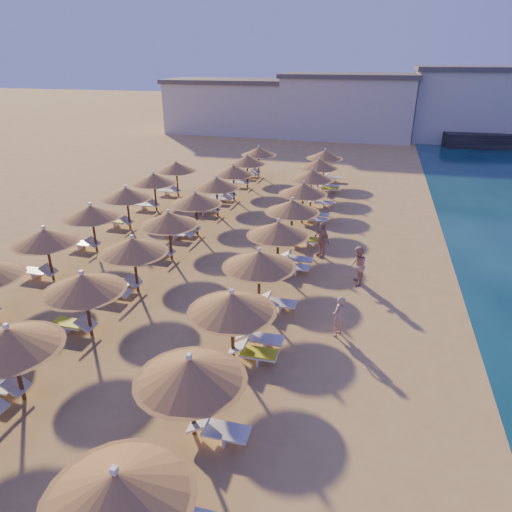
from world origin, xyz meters
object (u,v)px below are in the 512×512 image
(parasol_row_west, at_px, (152,232))
(beachgoer_b, at_px, (358,266))
(parasol_row_east, at_px, (269,244))
(beachgoer_c, at_px, (322,239))
(beachgoer_a, at_px, (338,316))

(parasol_row_west, xyz_separation_m, beachgoer_b, (8.98, 1.29, -1.18))
(parasol_row_east, xyz_separation_m, beachgoer_c, (1.74, 3.98, -1.16))
(beachgoer_c, bearing_deg, beachgoer_b, -9.32)
(parasol_row_west, bearing_deg, beachgoer_a, -18.92)
(parasol_row_west, height_order, beachgoer_b, parasol_row_west)
(parasol_row_east, bearing_deg, beachgoer_b, 19.54)
(parasol_row_east, distance_m, beachgoer_b, 4.03)
(parasol_row_east, height_order, beachgoer_c, parasol_row_east)
(beachgoer_c, xyz_separation_m, beachgoer_a, (1.48, -6.91, -0.12))
(parasol_row_east, xyz_separation_m, parasol_row_west, (-5.34, 0.00, 0.00))
(beachgoer_c, bearing_deg, parasol_row_west, -105.12)
(beachgoer_b, distance_m, beachgoer_a, 4.24)
(beachgoer_c, distance_m, beachgoer_a, 7.07)
(parasol_row_west, relative_size, beachgoer_b, 23.18)
(parasol_row_west, relative_size, beachgoer_c, 22.78)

